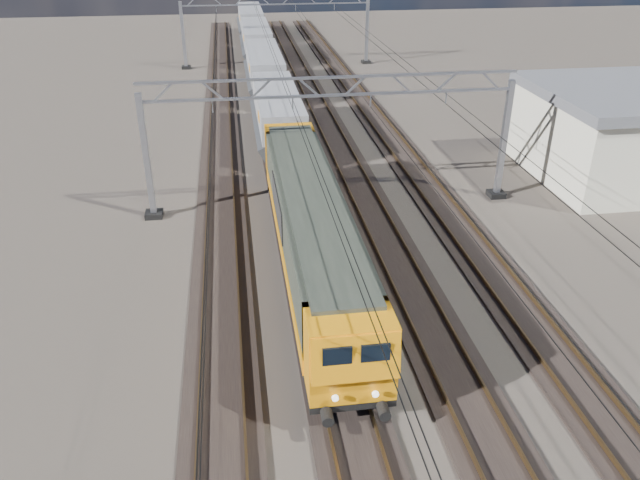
{
  "coord_description": "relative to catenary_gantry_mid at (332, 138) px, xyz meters",
  "views": [
    {
      "loc": [
        -5.0,
        -26.81,
        14.27
      ],
      "look_at": [
        -1.81,
        -4.41,
        2.4
      ],
      "focal_mm": 35.0,
      "sensor_mm": 36.0,
      "label": 1
    }
  ],
  "objects": [
    {
      "name": "track_outer_east",
      "position": [
        6.0,
        -4.0,
        -3.83
      ],
      "size": [
        2.6,
        140.0,
        0.3
      ],
      "color": "black",
      "rests_on": "ground"
    },
    {
      "name": "hopper_wagon_lead",
      "position": [
        -2.0,
        10.82,
        -1.67
      ],
      "size": [
        3.38,
        13.0,
        3.25
      ],
      "color": "black",
      "rests_on": "ground"
    },
    {
      "name": "hopper_wagon_fourth",
      "position": [
        -2.0,
        53.42,
        -1.67
      ],
      "size": [
        3.38,
        13.0,
        3.25
      ],
      "color": "black",
      "rests_on": "ground"
    },
    {
      "name": "catenary_gantry_far",
      "position": [
        0.0,
        36.0,
        0.0
      ],
      "size": [
        19.9,
        0.9,
        7.11
      ],
      "color": "#979AA5",
      "rests_on": "ground"
    },
    {
      "name": "locomotive",
      "position": [
        -2.0,
        -6.87,
        -1.58
      ],
      "size": [
        2.76,
        21.1,
        3.62
      ],
      "color": "black",
      "rests_on": "ground"
    },
    {
      "name": "track_loco",
      "position": [
        -2.0,
        -4.0,
        -3.83
      ],
      "size": [
        2.6,
        140.0,
        0.3
      ],
      "color": "black",
      "rests_on": "ground"
    },
    {
      "name": "track_outer_west",
      "position": [
        -6.0,
        -4.0,
        -3.83
      ],
      "size": [
        2.6,
        140.0,
        0.3
      ],
      "color": "black",
      "rests_on": "ground"
    },
    {
      "name": "track_inner_east",
      "position": [
        2.0,
        -4.0,
        -3.83
      ],
      "size": [
        2.6,
        140.0,
        0.3
      ],
      "color": "black",
      "rests_on": "ground"
    },
    {
      "name": "hopper_wagon_mid",
      "position": [
        -2.0,
        25.02,
        -1.67
      ],
      "size": [
        3.38,
        13.0,
        3.25
      ],
      "color": "black",
      "rests_on": "ground"
    },
    {
      "name": "catenary_gantry_mid",
      "position": [
        0.0,
        0.0,
        0.0
      ],
      "size": [
        19.9,
        0.9,
        7.11
      ],
      "color": "#979AA5",
      "rests_on": "ground"
    },
    {
      "name": "overhead_wires",
      "position": [
        -0.0,
        4.0,
        1.84
      ],
      "size": [
        12.03,
        140.0,
        0.53
      ],
      "color": "black",
      "rests_on": "ground"
    },
    {
      "name": "hopper_wagon_third",
      "position": [
        -2.0,
        39.22,
        -1.67
      ],
      "size": [
        3.38,
        13.0,
        3.25
      ],
      "color": "black",
      "rests_on": "ground"
    },
    {
      "name": "ground",
      "position": [
        -0.0,
        -4.0,
        -3.91
      ],
      "size": [
        160.0,
        160.0,
        0.0
      ],
      "primitive_type": "plane",
      "color": "#2C2721",
      "rests_on": "ground"
    }
  ]
}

